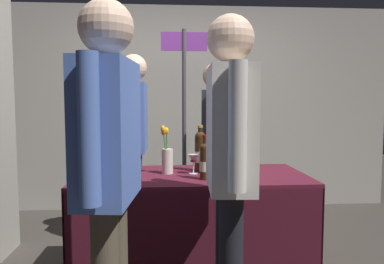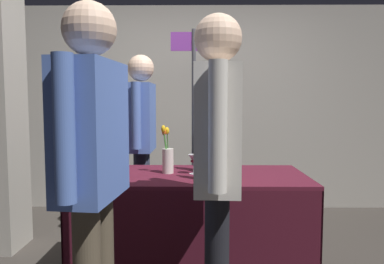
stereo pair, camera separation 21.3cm
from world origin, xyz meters
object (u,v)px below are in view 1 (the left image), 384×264
wine_glass_near_vendor (116,159)px  flower_vase (167,157)px  taster_foreground_right (229,151)px  booth_signpost (184,107)px  display_bottle_0 (113,156)px  wine_glass_mid (193,159)px  vendor_presenter (215,137)px  featured_wine_bottle (205,160)px  tasting_table (192,207)px

wine_glass_near_vendor → flower_vase: bearing=-16.2°
taster_foreground_right → booth_signpost: bearing=7.1°
display_bottle_0 → booth_signpost: (0.56, 1.18, 0.33)m
display_bottle_0 → wine_glass_near_vendor: size_ratio=2.36×
wine_glass_mid → vendor_presenter: size_ratio=0.09×
display_bottle_0 → wine_glass_near_vendor: bearing=89.1°
booth_signpost → vendor_presenter: bearing=-61.8°
display_bottle_0 → vendor_presenter: (0.81, 0.71, 0.06)m
featured_wine_bottle → taster_foreground_right: size_ratio=0.17×
booth_signpost → display_bottle_0: bearing=-115.4°
flower_vase → vendor_presenter: size_ratio=0.21×
featured_wine_bottle → wine_glass_near_vendor: size_ratio=2.25×
display_bottle_0 → taster_foreground_right: taster_foreground_right is taller
wine_glass_near_vendor → booth_signpost: 1.22m
vendor_presenter → tasting_table: bearing=-10.1°
vendor_presenter → wine_glass_mid: bearing=-9.7°
flower_vase → wine_glass_near_vendor: bearing=163.8°
taster_foreground_right → booth_signpost: booth_signpost is taller
wine_glass_near_vendor → wine_glass_mid: (0.56, -0.13, 0.01)m
featured_wine_bottle → taster_foreground_right: (0.06, -0.57, 0.14)m
flower_vase → booth_signpost: booth_signpost is taller
flower_vase → display_bottle_0: bearing=-173.7°
display_bottle_0 → wine_glass_near_vendor: (0.00, 0.15, -0.04)m
flower_vase → booth_signpost: 1.20m
flower_vase → vendor_presenter: vendor_presenter is taller
taster_foreground_right → booth_signpost: size_ratio=0.85×
tasting_table → featured_wine_bottle: 0.41m
taster_foreground_right → vendor_presenter: bearing=-1.6°
wine_glass_mid → vendor_presenter: vendor_presenter is taller
wine_glass_mid → display_bottle_0: bearing=-178.4°
vendor_presenter → booth_signpost: booth_signpost is taller
wine_glass_near_vendor → flower_vase: 0.39m
wine_glass_near_vendor → wine_glass_mid: size_ratio=0.94×
featured_wine_bottle → wine_glass_near_vendor: featured_wine_bottle is taller
wine_glass_mid → booth_signpost: size_ratio=0.07×
flower_vase → taster_foreground_right: size_ratio=0.20×
tasting_table → wine_glass_near_vendor: size_ratio=12.23×
wine_glass_near_vendor → booth_signpost: bearing=61.6°
flower_vase → featured_wine_bottle: bearing=-40.8°
wine_glass_near_vendor → wine_glass_mid: bearing=-13.5°
display_bottle_0 → flower_vase: bearing=6.3°
featured_wine_bottle → wine_glass_near_vendor: (-0.62, 0.32, -0.03)m
featured_wine_bottle → booth_signpost: booth_signpost is taller
taster_foreground_right → featured_wine_bottle: bearing=9.5°
wine_glass_mid → flower_vase: (-0.19, 0.03, 0.01)m
tasting_table → flower_vase: bearing=167.1°
tasting_table → wine_glass_near_vendor: 0.66m
wine_glass_near_vendor → booth_signpost: (0.56, 1.03, 0.37)m
wine_glass_near_vendor → vendor_presenter: vendor_presenter is taller
featured_wine_bottle → vendor_presenter: size_ratio=0.18×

